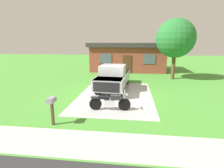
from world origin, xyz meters
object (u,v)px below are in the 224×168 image
at_px(shade_tree, 175,38).
at_px(neighbor_house, 128,56).
at_px(mailbox, 52,104).
at_px(motorcycle, 110,102).
at_px(pickup_truck, 114,76).

distance_m(shade_tree, neighbor_house, 7.30).
bearing_deg(shade_tree, neighbor_house, 131.56).
height_order(mailbox, shade_tree, shade_tree).
height_order(motorcycle, mailbox, mailbox).
distance_m(motorcycle, shade_tree, 10.86).
distance_m(mailbox, neighbor_house, 16.44).
relative_size(mailbox, neighbor_house, 0.13).
bearing_deg(shade_tree, motorcycle, -119.56).
xyz_separation_m(mailbox, shade_tree, (7.36, 10.97, 2.95)).
bearing_deg(mailbox, neighbor_house, 80.42).
relative_size(shade_tree, neighbor_house, 0.60).
xyz_separation_m(pickup_truck, neighbor_house, (0.77, 9.56, 0.84)).
distance_m(mailbox, shade_tree, 13.53).
bearing_deg(neighbor_house, pickup_truck, -94.58).
xyz_separation_m(motorcycle, mailbox, (-2.28, -2.01, 0.51)).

